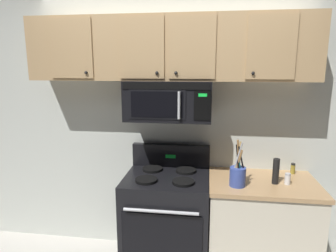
% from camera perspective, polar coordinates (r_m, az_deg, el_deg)
% --- Properties ---
extents(back_wall, '(5.20, 0.10, 2.70)m').
position_cam_1_polar(back_wall, '(2.93, 0.81, 1.17)').
color(back_wall, silver).
rests_on(back_wall, ground_plane).
extents(stove_range, '(0.76, 0.69, 1.12)m').
position_cam_1_polar(stove_range, '(2.88, -0.19, -17.72)').
color(stove_range, black).
rests_on(stove_range, ground_plane).
extents(over_range_microwave, '(0.76, 0.43, 0.35)m').
position_cam_1_polar(over_range_microwave, '(2.65, 0.14, 5.00)').
color(over_range_microwave, black).
extents(upper_cabinets, '(2.50, 0.36, 0.55)m').
position_cam_1_polar(upper_cabinets, '(2.66, 0.25, 14.73)').
color(upper_cabinets, tan).
extents(counter_segment, '(0.93, 0.65, 0.90)m').
position_cam_1_polar(counter_segment, '(2.91, 17.32, -18.31)').
color(counter_segment, beige).
rests_on(counter_segment, ground_plane).
extents(utensil_crock_blue, '(0.13, 0.13, 0.40)m').
position_cam_1_polar(utensil_crock_blue, '(2.53, 13.33, -9.08)').
color(utensil_crock_blue, '#384C9E').
rests_on(utensil_crock_blue, counter_segment).
extents(salt_shaker, '(0.05, 0.05, 0.10)m').
position_cam_1_polar(salt_shaker, '(2.70, 22.12, -9.46)').
color(salt_shaker, white).
rests_on(salt_shaker, counter_segment).
extents(pepper_mill, '(0.05, 0.05, 0.22)m').
position_cam_1_polar(pepper_mill, '(2.66, 20.14, -8.21)').
color(pepper_mill, black).
rests_on(pepper_mill, counter_segment).
extents(spice_jar, '(0.04, 0.04, 0.10)m').
position_cam_1_polar(spice_jar, '(2.98, 23.00, -7.58)').
color(spice_jar, olive).
rests_on(spice_jar, counter_segment).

